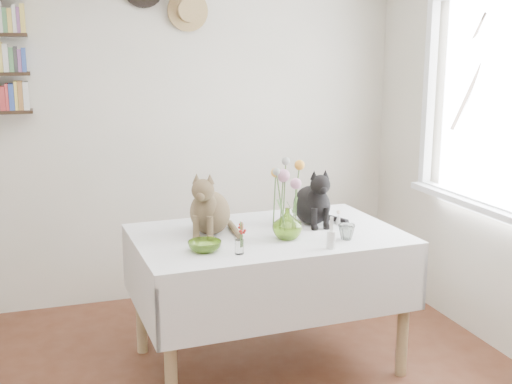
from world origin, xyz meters
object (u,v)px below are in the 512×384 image
object	(u,v)px
dining_table	(267,266)
black_cat	(312,195)
flower_vase	(287,224)
tabby_cat	(210,201)

from	to	relation	value
dining_table	black_cat	bearing A→B (deg)	20.22
dining_table	black_cat	size ratio (longest dim) A/B	4.38
flower_vase	tabby_cat	bearing A→B (deg)	146.31
tabby_cat	flower_vase	xyz separation A→B (m)	(0.37, -0.24, -0.10)
tabby_cat	flower_vase	world-z (taller)	tabby_cat
tabby_cat	black_cat	size ratio (longest dim) A/B	1.06
dining_table	tabby_cat	size ratio (longest dim) A/B	4.12
dining_table	tabby_cat	distance (m)	0.49
dining_table	tabby_cat	world-z (taller)	tabby_cat
dining_table	tabby_cat	bearing A→B (deg)	160.99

